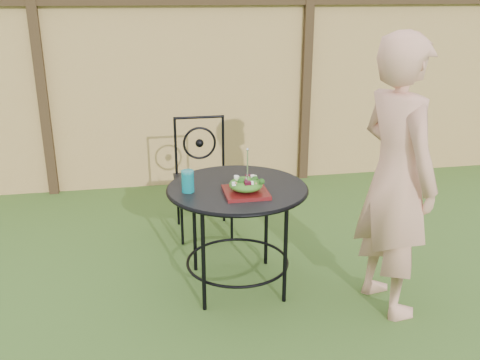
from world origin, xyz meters
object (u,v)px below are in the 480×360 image
(patio_chair, at_px, (202,173))
(salad_plate, at_px, (246,192))
(patio_table, at_px, (237,206))
(diner, at_px, (396,178))

(patio_chair, xyz_separation_m, salad_plate, (0.15, -1.10, 0.23))
(patio_table, height_order, diner, diner)
(patio_table, distance_m, patio_chair, 0.96)
(salad_plate, bearing_deg, patio_table, 100.74)
(diner, xyz_separation_m, salad_plate, (-0.87, 0.25, -0.13))
(patio_table, height_order, patio_chair, patio_chair)
(patio_chair, height_order, salad_plate, patio_chair)
(patio_table, xyz_separation_m, patio_chair, (-0.12, 0.95, -0.08))
(salad_plate, bearing_deg, patio_chair, 97.58)
(patio_table, bearing_deg, salad_plate, -79.26)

